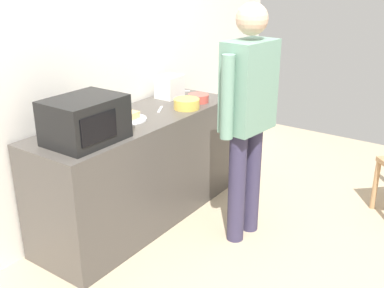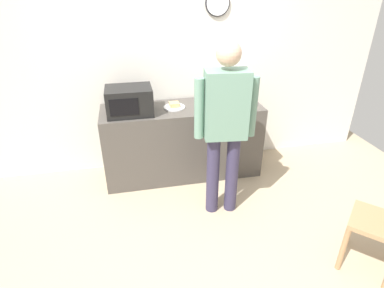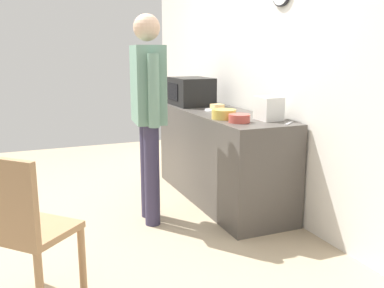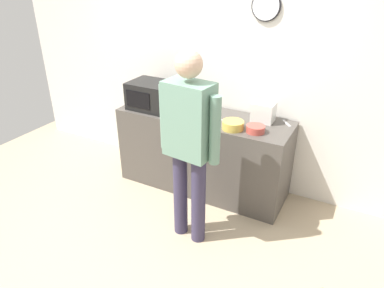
% 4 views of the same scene
% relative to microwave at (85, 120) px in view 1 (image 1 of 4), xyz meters
% --- Properties ---
extents(ground_plane, '(6.00, 6.00, 0.00)m').
position_rel_microwave_xyz_m(ground_plane, '(0.55, -1.15, -1.04)').
color(ground_plane, tan).
extents(back_wall, '(5.40, 0.13, 2.60)m').
position_rel_microwave_xyz_m(back_wall, '(0.55, 0.45, 0.26)').
color(back_wall, silver).
rests_on(back_wall, ground_plane).
extents(kitchen_counter, '(1.89, 0.62, 0.89)m').
position_rel_microwave_xyz_m(kitchen_counter, '(0.60, 0.07, -0.60)').
color(kitchen_counter, '#4C4742').
rests_on(kitchen_counter, ground_plane).
extents(microwave, '(0.50, 0.39, 0.30)m').
position_rel_microwave_xyz_m(microwave, '(0.00, 0.00, 0.00)').
color(microwave, black).
rests_on(microwave, kitchen_counter).
extents(sandwich_plate, '(0.25, 0.25, 0.07)m').
position_rel_microwave_xyz_m(sandwich_plate, '(0.51, 0.07, -0.13)').
color(sandwich_plate, white).
rests_on(sandwich_plate, kitchen_counter).
extents(salad_bowl, '(0.18, 0.18, 0.07)m').
position_rel_microwave_xyz_m(salad_bowl, '(1.23, -0.07, -0.12)').
color(salad_bowl, '#C64C42').
rests_on(salad_bowl, kitchen_counter).
extents(cereal_bowl, '(0.22, 0.22, 0.08)m').
position_rel_microwave_xyz_m(cereal_bowl, '(1.01, -0.10, -0.11)').
color(cereal_bowl, gold).
rests_on(cereal_bowl, kitchen_counter).
extents(toaster, '(0.22, 0.18, 0.20)m').
position_rel_microwave_xyz_m(toaster, '(1.20, 0.22, -0.05)').
color(toaster, silver).
rests_on(toaster, kitchen_counter).
extents(fork_utensil, '(0.16, 0.10, 0.01)m').
position_rel_microwave_xyz_m(fork_utensil, '(0.85, 0.05, -0.15)').
color(fork_utensil, silver).
rests_on(fork_utensil, kitchen_counter).
extents(spoon_utensil, '(0.12, 0.15, 0.01)m').
position_rel_microwave_xyz_m(spoon_utensil, '(1.44, 0.27, -0.15)').
color(spoon_utensil, silver).
rests_on(spoon_utensil, kitchen_counter).
extents(person_standing, '(0.59, 0.28, 1.77)m').
position_rel_microwave_xyz_m(person_standing, '(0.87, -0.75, -0.00)').
color(person_standing, '#342F4B').
rests_on(person_standing, ground_plane).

